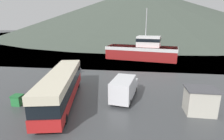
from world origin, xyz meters
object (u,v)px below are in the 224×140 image
at_px(dock_kiosk, 200,101).
at_px(delivery_van, 124,88).
at_px(tour_bus, 62,85).
at_px(fishing_boat, 142,50).
at_px(storage_bin, 18,100).

bearing_deg(dock_kiosk, delivery_van, 162.51).
xyz_separation_m(delivery_van, dock_kiosk, (7.47, -2.35, -0.05)).
bearing_deg(tour_bus, delivery_van, 3.27).
bearing_deg(fishing_boat, storage_bin, 164.37).
bearing_deg(dock_kiosk, tour_bus, 177.63).
distance_m(storage_bin, dock_kiosk, 18.68).
distance_m(delivery_van, storage_bin, 11.65).
bearing_deg(storage_bin, fishing_boat, 62.80).
bearing_deg(fishing_boat, delivery_van, -174.92).
xyz_separation_m(tour_bus, storage_bin, (-4.46, -1.42, -1.36)).
distance_m(delivery_van, dock_kiosk, 7.83).
bearing_deg(storage_bin, tour_bus, 17.65).
bearing_deg(delivery_van, dock_kiosk, -8.72).
distance_m(tour_bus, delivery_van, 6.98).
xyz_separation_m(delivery_van, storage_bin, (-11.18, -3.18, -0.79)).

